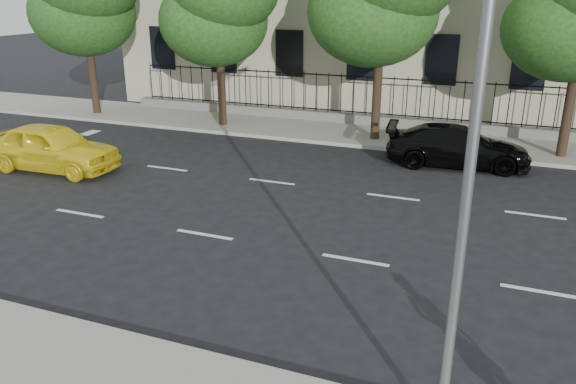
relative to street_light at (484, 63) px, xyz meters
name	(u,v)px	position (x,y,z in m)	size (l,w,h in m)	color
ground	(323,315)	(-2.50, 1.77, -5.15)	(120.00, 120.00, 0.00)	black
far_sidewalk	(426,140)	(-2.50, 15.77, -5.07)	(60.00, 4.00, 0.15)	gray
lane_markings	(377,224)	(-2.50, 6.52, -5.14)	(49.60, 4.62, 0.01)	silver
iron_fence	(433,118)	(-2.50, 17.47, -4.50)	(30.00, 0.50, 2.20)	slate
street_light	(484,63)	(0.00, 0.00, 0.00)	(0.25, 3.32, 8.05)	slate
yellow_taxi	(52,147)	(-14.10, 7.23, -4.33)	(1.92, 4.78, 1.63)	yellow
black_sedan	(457,146)	(-1.05, 12.79, -4.43)	(2.02, 4.98, 1.44)	black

